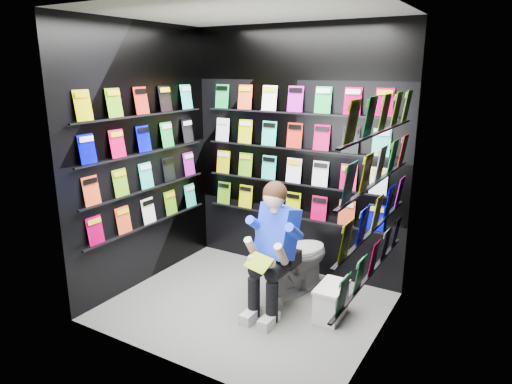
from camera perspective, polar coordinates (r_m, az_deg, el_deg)
The scene contains 14 objects.
floor at distance 4.42m, azimuth -1.28°, elevation -14.07°, with size 2.40×2.40×0.00m, color slate.
ceiling at distance 3.88m, azimuth -1.52°, elevation 21.71°, with size 2.40×2.40×0.00m, color white.
wall_back at distance 4.81m, azimuth 4.96°, elevation 4.85°, with size 2.40×0.04×2.60m, color black.
wall_front at distance 3.17m, azimuth -11.01°, elevation -0.82°, with size 2.40×0.04×2.60m, color black.
wall_left at distance 4.68m, azimuth -13.97°, elevation 4.18°, with size 0.04×2.00×2.60m, color black.
wall_right at distance 3.48m, azimuth 15.61°, elevation 0.33°, with size 0.04×2.00×2.60m, color black.
comics_back at distance 4.78m, azimuth 4.80°, elevation 4.85°, with size 2.10×0.06×1.37m, color red, non-canonical shape.
comics_left at distance 4.66m, azimuth -13.71°, elevation 4.21°, with size 0.06×1.70×1.37m, color red, non-canonical shape.
comics_right at distance 3.49m, azimuth 15.14°, elevation 0.47°, with size 0.06×1.70×1.37m, color red, non-canonical shape.
toilet at distance 4.56m, azimuth 5.01°, elevation -8.01°, with size 0.42×0.75×0.73m, color white.
longbox at distance 4.23m, azimuth 9.36°, elevation -13.51°, with size 0.21×0.38×0.28m, color white.
longbox_lid at distance 4.16m, azimuth 9.45°, elevation -11.63°, with size 0.23×0.40×0.03m, color white.
reader at distance 4.10m, azimuth 2.81°, elevation -5.05°, with size 0.48×0.70×1.28m, color #0D2CE4, non-canonical shape.
held_comic at distance 3.88m, azimuth 0.33°, elevation -8.82°, with size 0.24×0.01×0.17m, color green.
Camera 1 is at (2.05, -3.27, 2.16)m, focal length 32.00 mm.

